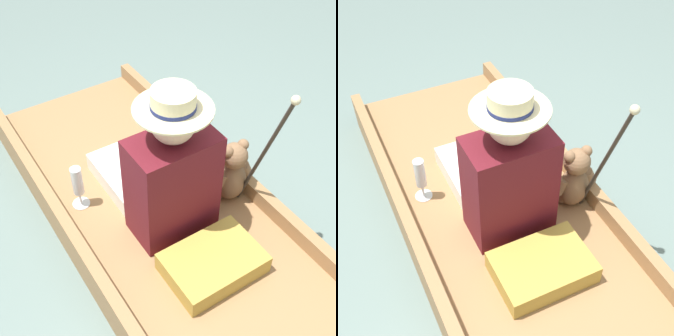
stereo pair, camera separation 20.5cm
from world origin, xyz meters
The scene contains 7 objects.
ground_plane centered at (0.00, 0.00, 0.00)m, with size 16.00×16.00×0.00m, color slate.
punt_boat centered at (0.00, 0.00, 0.09)m, with size 1.04×2.87×0.26m.
seat_cushion centered at (0.01, -0.33, 0.21)m, with size 0.46×0.32×0.11m.
seated_person centered at (0.00, 0.10, 0.46)m, with size 0.42×0.81×0.84m.
teddy_bear centered at (0.38, 0.02, 0.34)m, with size 0.27×0.16×0.39m.
wine_glass centered at (-0.35, 0.41, 0.32)m, with size 0.10×0.10×0.27m.
walking_cane centered at (0.42, -0.16, 0.64)m, with size 0.04×0.28×0.83m.
Camera 2 is at (-0.71, -1.42, 2.08)m, focal length 50.00 mm.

